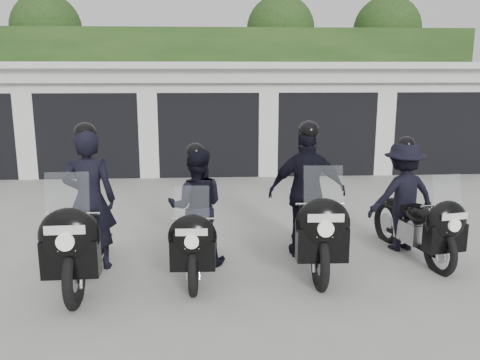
{
  "coord_description": "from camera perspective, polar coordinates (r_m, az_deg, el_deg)",
  "views": [
    {
      "loc": [
        0.02,
        -7.68,
        2.76
      ],
      "look_at": [
        0.5,
        0.2,
        1.05
      ],
      "focal_mm": 38.0,
      "sensor_mm": 36.0,
      "label": 1
    }
  ],
  "objects": [
    {
      "name": "ground",
      "position": [
        8.16,
        -3.43,
        -7.57
      ],
      "size": [
        80.0,
        80.0,
        0.0
      ],
      "primitive_type": "plane",
      "color": "#969691",
      "rests_on": "ground"
    },
    {
      "name": "garage_block",
      "position": [
        15.79,
        -3.53,
        7.36
      ],
      "size": [
        16.4,
        6.8,
        2.96
      ],
      "color": "silver",
      "rests_on": "ground"
    },
    {
      "name": "background_vegetation",
      "position": [
        20.6,
        -2.52,
        12.25
      ],
      "size": [
        20.0,
        3.9,
        5.8
      ],
      "color": "#1D3914",
      "rests_on": "ground"
    },
    {
      "name": "police_bike_a",
      "position": [
        7.08,
        -17.0,
        -4.0
      ],
      "size": [
        0.78,
        2.46,
        2.14
      ],
      "rotation": [
        0.0,
        0.0,
        0.04
      ],
      "color": "black",
      "rests_on": "ground"
    },
    {
      "name": "police_bike_b",
      "position": [
        7.14,
        -4.98,
        -4.03
      ],
      "size": [
        0.84,
        2.1,
        1.83
      ],
      "rotation": [
        0.0,
        0.0,
        -0.02
      ],
      "color": "black",
      "rests_on": "ground"
    },
    {
      "name": "police_bike_c",
      "position": [
        7.44,
        7.78,
        -2.42
      ],
      "size": [
        1.17,
        2.43,
        2.11
      ],
      "rotation": [
        0.0,
        0.0,
        -0.03
      ],
      "color": "black",
      "rests_on": "ground"
    },
    {
      "name": "police_bike_d",
      "position": [
        8.13,
        18.39,
        -2.49
      ],
      "size": [
        1.19,
        2.09,
        1.84
      ],
      "rotation": [
        0.0,
        0.0,
        0.2
      ],
      "color": "black",
      "rests_on": "ground"
    }
  ]
}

